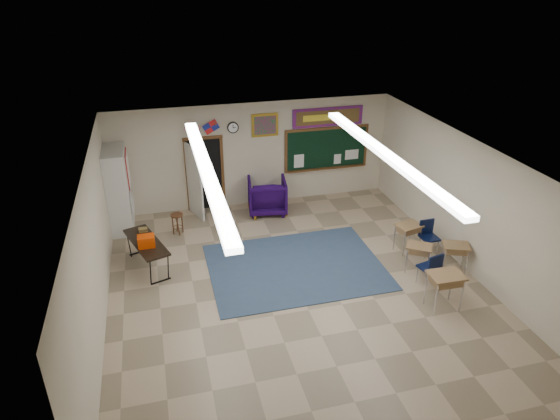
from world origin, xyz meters
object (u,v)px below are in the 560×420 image
object	(u,v)px
student_desk_front_left	(418,257)
student_desk_front_right	(408,236)
wingback_armchair	(267,196)
wooden_stool	(178,224)
folding_table	(148,253)

from	to	relation	value
student_desk_front_left	student_desk_front_right	bearing A→B (deg)	110.27
wingback_armchair	student_desk_front_right	size ratio (longest dim) A/B	1.50
student_desk_front_left	wooden_stool	size ratio (longest dim) A/B	1.27
wingback_armchair	wooden_stool	xyz separation A→B (m)	(-2.57, -0.68, -0.20)
student_desk_front_left	student_desk_front_right	xyz separation A→B (m)	(0.21, 0.90, 0.02)
wingback_armchair	folding_table	xyz separation A→B (m)	(-3.36, -2.15, -0.12)
folding_table	wooden_stool	xyz separation A→B (m)	(0.79, 1.47, -0.09)
student_desk_front_left	student_desk_front_right	distance (m)	0.93
folding_table	wooden_stool	distance (m)	1.67
student_desk_front_left	folding_table	distance (m)	6.22
folding_table	student_desk_front_right	bearing A→B (deg)	-26.17
student_desk_front_left	wooden_stool	distance (m)	6.10
wingback_armchair	student_desk_front_left	world-z (taller)	wingback_armchair
wingback_armchair	folding_table	world-z (taller)	wingback_armchair
wingback_armchair	student_desk_front_left	xyz separation A→B (m)	(2.61, -3.89, -0.11)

